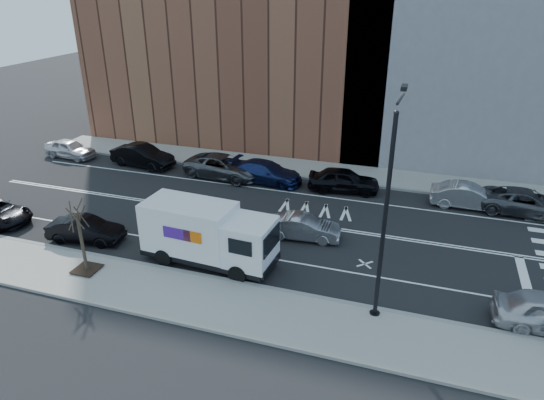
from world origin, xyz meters
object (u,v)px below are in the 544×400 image
Objects in this scene: far_parked_a at (70,149)px; driving_sedan at (303,227)px; far_parked_b at (143,156)px; fedex_van at (207,234)px.

far_parked_a is 1.06× the size of driving_sedan.
far_parked_a is at bearing 66.09° from driving_sedan.
far_parked_b is (6.71, 0.07, 0.10)m from far_parked_a.
far_parked_b reaches higher than driving_sedan.
far_parked_a is 22.66m from driving_sedan.
driving_sedan is at bearing -108.27° from far_parked_b.
far_parked_a is 6.71m from far_parked_b.
far_parked_a is 0.86× the size of far_parked_b.
fedex_van is at bearing -128.20° from far_parked_b.
fedex_van reaches higher than driving_sedan.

